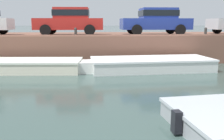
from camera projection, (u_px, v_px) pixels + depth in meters
name	position (u px, v px, depth m)	size (l,w,h in m)	color
ground_plane	(128.00, 100.00, 7.27)	(400.00, 400.00, 0.00)	#384C47
far_quay_wall	(108.00, 46.00, 16.07)	(60.00, 6.00, 1.52)	brown
far_wall_coping	(112.00, 35.00, 13.10)	(60.00, 0.24, 0.08)	#925F4C
boat_moored_west_cream	(24.00, 66.00, 11.40)	(5.68, 2.16, 0.56)	silver
boat_moored_central_white	(145.00, 64.00, 11.75)	(6.79, 2.56, 0.58)	white
car_left_inner_red	(70.00, 20.00, 14.39)	(3.93, 2.01, 1.54)	#B2231E
car_centre_blue	(156.00, 20.00, 14.78)	(4.06, 1.95, 1.54)	#233893
mooring_bollard_mid	(76.00, 32.00, 13.04)	(0.15, 0.15, 0.44)	#2D2B28
mooring_bollard_east	(206.00, 31.00, 13.59)	(0.15, 0.15, 0.44)	#2D2B28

